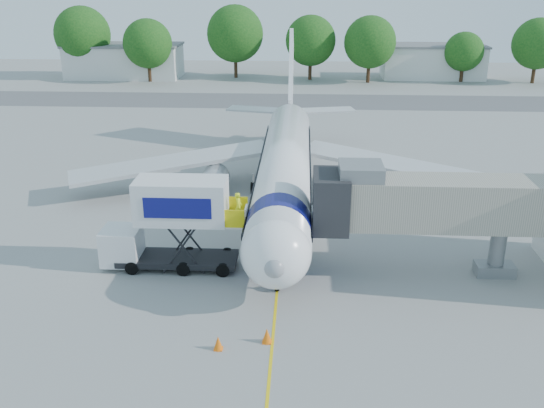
{
  "coord_description": "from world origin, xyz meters",
  "views": [
    {
      "loc": [
        1.26,
        -38.94,
        16.58
      ],
      "look_at": [
        -0.54,
        -4.57,
        3.2
      ],
      "focal_mm": 40.0,
      "sensor_mm": 36.0,
      "label": 1
    }
  ],
  "objects_px": {
    "jet_bridge": "(422,204)",
    "catering_hiloader": "(171,224)",
    "aircraft": "(285,165)",
    "ground_tug": "(315,379)"
  },
  "relations": [
    {
      "from": "jet_bridge",
      "to": "catering_hiloader",
      "type": "xyz_separation_m",
      "value": [
        -14.26,
        -0.0,
        -1.58
      ]
    },
    {
      "from": "ground_tug",
      "to": "catering_hiloader",
      "type": "bearing_deg",
      "value": 127.36
    },
    {
      "from": "aircraft",
      "to": "jet_bridge",
      "type": "distance_m",
      "value": 13.77
    },
    {
      "from": "aircraft",
      "to": "ground_tug",
      "type": "bearing_deg",
      "value": -85.0
    },
    {
      "from": "jet_bridge",
      "to": "ground_tug",
      "type": "relative_size",
      "value": 4.04
    },
    {
      "from": "aircraft",
      "to": "ground_tug",
      "type": "distance_m",
      "value": 22.44
    },
    {
      "from": "aircraft",
      "to": "catering_hiloader",
      "type": "xyz_separation_m",
      "value": [
        -6.27,
        -11.12,
        -0.19
      ]
    },
    {
      "from": "jet_bridge",
      "to": "ground_tug",
      "type": "xyz_separation_m",
      "value": [
        -6.04,
        -11.12,
        -3.63
      ]
    },
    {
      "from": "jet_bridge",
      "to": "ground_tug",
      "type": "height_order",
      "value": "jet_bridge"
    },
    {
      "from": "jet_bridge",
      "to": "catering_hiloader",
      "type": "height_order",
      "value": "jet_bridge"
    }
  ]
}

